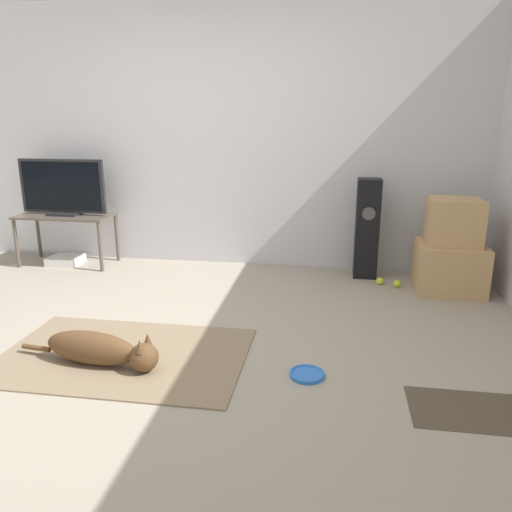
{
  "coord_description": "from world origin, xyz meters",
  "views": [
    {
      "loc": [
        1.12,
        -2.84,
        1.5
      ],
      "look_at": [
        0.55,
        0.79,
        0.45
      ],
      "focal_mm": 35.0,
      "sensor_mm": 36.0,
      "label": 1
    }
  ],
  "objects_px": {
    "cardboard_box_upper": "(454,222)",
    "game_console": "(66,260)",
    "tv": "(62,188)",
    "frisbee": "(307,374)",
    "tennis_ball_by_boxes": "(380,281)",
    "tv_stand": "(66,222)",
    "dog": "(101,349)",
    "floor_speaker": "(367,229)",
    "tennis_ball_near_speaker": "(397,284)",
    "cardboard_box_lower": "(449,267)"
  },
  "relations": [
    {
      "from": "tv",
      "to": "tennis_ball_near_speaker",
      "type": "xyz_separation_m",
      "value": [
        3.28,
        -0.24,
        -0.76
      ]
    },
    {
      "from": "cardboard_box_upper",
      "to": "tennis_ball_near_speaker",
      "type": "bearing_deg",
      "value": 177.91
    },
    {
      "from": "tennis_ball_by_boxes",
      "to": "tennis_ball_near_speaker",
      "type": "height_order",
      "value": "same"
    },
    {
      "from": "floor_speaker",
      "to": "tv",
      "type": "bearing_deg",
      "value": -179.06
    },
    {
      "from": "cardboard_box_lower",
      "to": "floor_speaker",
      "type": "height_order",
      "value": "floor_speaker"
    },
    {
      "from": "dog",
      "to": "floor_speaker",
      "type": "xyz_separation_m",
      "value": [
        1.69,
        2.07,
        0.35
      ]
    },
    {
      "from": "dog",
      "to": "frisbee",
      "type": "height_order",
      "value": "dog"
    },
    {
      "from": "frisbee",
      "to": "game_console",
      "type": "bearing_deg",
      "value": 143.52
    },
    {
      "from": "tennis_ball_by_boxes",
      "to": "tennis_ball_near_speaker",
      "type": "xyz_separation_m",
      "value": [
        0.14,
        -0.05,
        0.0
      ]
    },
    {
      "from": "tv_stand",
      "to": "tennis_ball_by_boxes",
      "type": "relative_size",
      "value": 14.45
    },
    {
      "from": "cardboard_box_lower",
      "to": "tennis_ball_by_boxes",
      "type": "height_order",
      "value": "cardboard_box_lower"
    },
    {
      "from": "floor_speaker",
      "to": "tv_stand",
      "type": "height_order",
      "value": "floor_speaker"
    },
    {
      "from": "cardboard_box_upper",
      "to": "tv_stand",
      "type": "bearing_deg",
      "value": 176.14
    },
    {
      "from": "frisbee",
      "to": "tv",
      "type": "relative_size",
      "value": 0.24
    },
    {
      "from": "cardboard_box_lower",
      "to": "cardboard_box_upper",
      "type": "relative_size",
      "value": 1.32
    },
    {
      "from": "tennis_ball_by_boxes",
      "to": "frisbee",
      "type": "bearing_deg",
      "value": -107.64
    },
    {
      "from": "tv",
      "to": "cardboard_box_lower",
      "type": "bearing_deg",
      "value": -3.91
    },
    {
      "from": "tv_stand",
      "to": "tv",
      "type": "distance_m",
      "value": 0.34
    },
    {
      "from": "tennis_ball_by_boxes",
      "to": "tv",
      "type": "bearing_deg",
      "value": 176.67
    },
    {
      "from": "tennis_ball_by_boxes",
      "to": "game_console",
      "type": "xyz_separation_m",
      "value": [
        -3.17,
        0.16,
        0.01
      ]
    },
    {
      "from": "floor_speaker",
      "to": "game_console",
      "type": "distance_m",
      "value": 3.08
    },
    {
      "from": "tennis_ball_by_boxes",
      "to": "game_console",
      "type": "relative_size",
      "value": 0.21
    },
    {
      "from": "tv",
      "to": "game_console",
      "type": "bearing_deg",
      "value": -149.85
    },
    {
      "from": "frisbee",
      "to": "game_console",
      "type": "height_order",
      "value": "game_console"
    },
    {
      "from": "floor_speaker",
      "to": "tv_stand",
      "type": "distance_m",
      "value": 3.01
    },
    {
      "from": "cardboard_box_lower",
      "to": "tennis_ball_near_speaker",
      "type": "relative_size",
      "value": 8.49
    },
    {
      "from": "tennis_ball_by_boxes",
      "to": "floor_speaker",
      "type": "bearing_deg",
      "value": 118.98
    },
    {
      "from": "dog",
      "to": "tv",
      "type": "relative_size",
      "value": 1.08
    },
    {
      "from": "dog",
      "to": "cardboard_box_upper",
      "type": "xyz_separation_m",
      "value": [
        2.39,
        1.77,
        0.51
      ]
    },
    {
      "from": "dog",
      "to": "tv",
      "type": "xyz_separation_m",
      "value": [
        -1.32,
        2.02,
        0.68
      ]
    },
    {
      "from": "cardboard_box_upper",
      "to": "tennis_ball_near_speaker",
      "type": "xyz_separation_m",
      "value": [
        -0.43,
        0.02,
        -0.59
      ]
    },
    {
      "from": "dog",
      "to": "tv",
      "type": "bearing_deg",
      "value": 123.11
    },
    {
      "from": "tennis_ball_by_boxes",
      "to": "game_console",
      "type": "height_order",
      "value": "game_console"
    },
    {
      "from": "cardboard_box_lower",
      "to": "game_console",
      "type": "bearing_deg",
      "value": 176.46
    },
    {
      "from": "frisbee",
      "to": "game_console",
      "type": "relative_size",
      "value": 0.67
    },
    {
      "from": "tennis_ball_near_speaker",
      "to": "game_console",
      "type": "bearing_deg",
      "value": 176.28
    },
    {
      "from": "frisbee",
      "to": "game_console",
      "type": "xyz_separation_m",
      "value": [
        -2.61,
        1.93,
        0.03
      ]
    },
    {
      "from": "cardboard_box_lower",
      "to": "tv_stand",
      "type": "bearing_deg",
      "value": 176.13
    },
    {
      "from": "dog",
      "to": "cardboard_box_lower",
      "type": "bearing_deg",
      "value": 36.55
    },
    {
      "from": "tv_stand",
      "to": "dog",
      "type": "bearing_deg",
      "value": -56.86
    },
    {
      "from": "cardboard_box_lower",
      "to": "cardboard_box_upper",
      "type": "distance_m",
      "value": 0.41
    },
    {
      "from": "frisbee",
      "to": "tv",
      "type": "distance_m",
      "value": 3.32
    },
    {
      "from": "tv",
      "to": "frisbee",
      "type": "bearing_deg",
      "value": -37.19
    },
    {
      "from": "frisbee",
      "to": "floor_speaker",
      "type": "height_order",
      "value": "floor_speaker"
    },
    {
      "from": "tennis_ball_by_boxes",
      "to": "tv_stand",
      "type": "bearing_deg",
      "value": 176.72
    },
    {
      "from": "cardboard_box_lower",
      "to": "game_console",
      "type": "relative_size",
      "value": 1.77
    },
    {
      "from": "cardboard_box_lower",
      "to": "tennis_ball_by_boxes",
      "type": "distance_m",
      "value": 0.6
    },
    {
      "from": "cardboard_box_lower",
      "to": "floor_speaker",
      "type": "xyz_separation_m",
      "value": [
        -0.7,
        0.3,
        0.25
      ]
    },
    {
      "from": "cardboard_box_upper",
      "to": "game_console",
      "type": "bearing_deg",
      "value": 176.46
    },
    {
      "from": "floor_speaker",
      "to": "game_console",
      "type": "relative_size",
      "value": 2.95
    }
  ]
}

